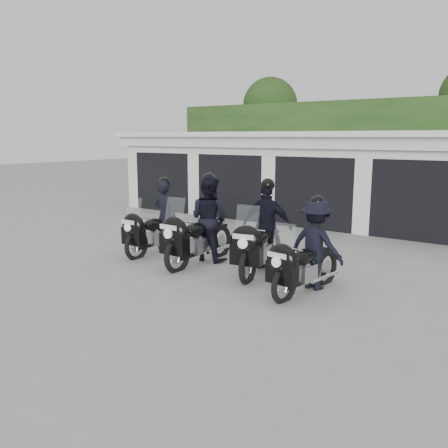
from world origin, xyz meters
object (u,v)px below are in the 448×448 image
Objects in this scene: police_bike_a at (157,222)px; police_bike_b at (203,224)px; police_bike_d at (311,250)px; police_bike_c at (264,231)px.

police_bike_b is at bearing -3.10° from police_bike_a.
police_bike_d is at bearing -7.70° from police_bike_a.
police_bike_a is 0.91× the size of police_bike_b.
police_bike_b is 1.48m from police_bike_c.
police_bike_a is 4.35m from police_bike_d.
police_bike_c is at bearing 162.70° from police_bike_d.
police_bike_c reaches higher than police_bike_d.
police_bike_b is at bearing 176.07° from police_bike_c.
police_bike_c is at bearing 1.40° from police_bike_a.
police_bike_b is at bearing 178.27° from police_bike_d.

